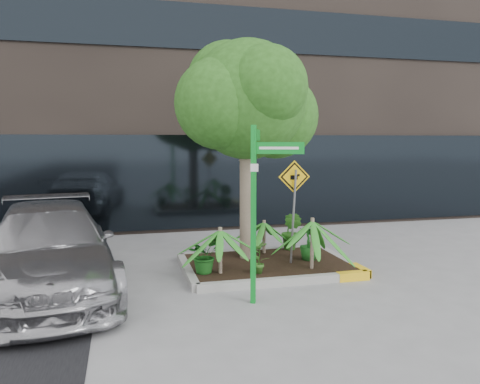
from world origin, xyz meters
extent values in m
plane|color=gray|center=(0.00, 0.00, 0.00)|extent=(80.00, 80.00, 0.00)
cube|color=#9E9E99|center=(0.20, 1.40, 0.07)|extent=(3.20, 0.15, 0.15)
cube|color=#9E9E99|center=(0.20, -0.80, 0.07)|extent=(3.20, 0.15, 0.15)
cube|color=#9E9E99|center=(-1.40, 0.30, 0.07)|extent=(0.15, 2.20, 0.15)
cube|color=#9E9E99|center=(1.80, 0.30, 0.07)|extent=(0.15, 2.20, 0.15)
cube|color=yellow|center=(1.50, -0.80, 0.07)|extent=(0.60, 0.17, 0.15)
cube|color=black|center=(0.20, 0.30, 0.12)|extent=(3.05, 2.05, 0.06)
cylinder|color=gray|center=(-0.10, 0.72, 1.48)|extent=(0.32, 0.32, 2.96)
cylinder|color=gray|center=(0.00, 0.72, 2.57)|extent=(0.56, 0.16, 0.96)
sphere|color=#234F16|center=(-0.10, 0.72, 3.36)|extent=(2.37, 2.37, 2.37)
sphere|color=#234F16|center=(0.59, 1.02, 3.06)|extent=(1.78, 1.78, 1.78)
sphere|color=#234F16|center=(-0.69, 0.52, 3.26)|extent=(1.78, 1.78, 1.78)
sphere|color=#234F16|center=(0.10, 0.13, 3.55)|extent=(1.58, 1.58, 1.58)
sphere|color=#234F16|center=(-0.40, 1.21, 3.75)|extent=(1.68, 1.68, 1.68)
cylinder|color=gray|center=(0.87, -0.36, 0.63)|extent=(0.07, 0.07, 0.97)
cylinder|color=gray|center=(-0.87, -0.25, 0.57)|extent=(0.07, 0.07, 0.85)
cylinder|color=gray|center=(0.35, 1.02, 0.51)|extent=(0.07, 0.07, 0.71)
imported|color=#A8A8AD|center=(-3.80, -0.06, 0.73)|extent=(2.75, 5.26, 1.46)
imported|color=#195719|center=(-1.15, -0.15, 0.48)|extent=(0.84, 0.84, 0.66)
imported|color=#1B5B1C|center=(1.06, 0.25, 0.49)|extent=(0.54, 0.54, 0.68)
imported|color=#2E601D|center=(-0.19, -0.43, 0.46)|extent=(0.43, 0.43, 0.61)
imported|color=#29621C|center=(1.02, 1.15, 0.57)|extent=(0.65, 0.65, 0.84)
cube|color=#0C8D26|center=(-0.60, -1.50, 1.40)|extent=(0.10, 0.10, 2.79)
cube|color=#0C8D26|center=(-0.25, -1.65, 2.44)|extent=(0.73, 0.32, 0.18)
cube|color=#0C8D26|center=(-0.45, -1.15, 2.64)|extent=(0.32, 0.73, 0.18)
cube|color=white|center=(-0.25, -1.66, 2.44)|extent=(0.55, 0.24, 0.04)
cube|color=white|center=(-0.47, -1.15, 2.64)|extent=(0.24, 0.55, 0.04)
cube|color=white|center=(-0.60, -1.54, 2.14)|extent=(0.11, 0.05, 0.12)
cylinder|color=slate|center=(0.61, -0.03, 1.08)|extent=(0.05, 0.28, 1.85)
cube|color=yellow|center=(0.61, -0.05, 1.87)|extent=(0.62, 0.03, 0.62)
cube|color=black|center=(0.61, -0.06, 1.87)|extent=(0.55, 0.02, 0.55)
cube|color=yellow|center=(0.61, -0.06, 1.87)|extent=(0.47, 0.01, 0.47)
cube|color=black|center=(0.60, -0.07, 1.86)|extent=(0.15, 0.01, 0.08)
camera|label=1|loc=(-2.54, -8.39, 2.57)|focal=35.00mm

